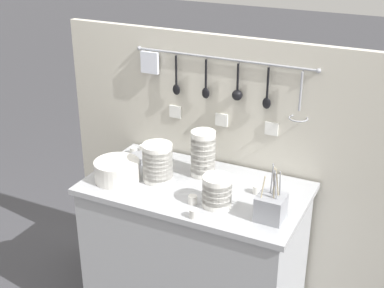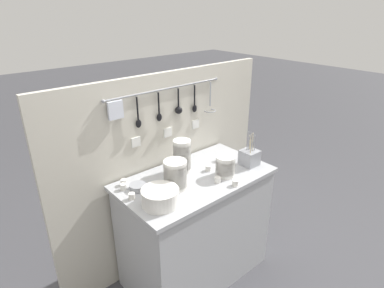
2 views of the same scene
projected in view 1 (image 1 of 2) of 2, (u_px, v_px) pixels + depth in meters
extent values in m
cube|color=#ADAFB5|center=(195.00, 189.00, 2.73)|extent=(1.13, 0.63, 0.03)
cube|color=#ADAFB5|center=(195.00, 261.00, 2.91)|extent=(1.08, 0.60, 0.87)
cube|color=beige|center=(222.00, 175.00, 3.05)|extent=(1.93, 0.04, 1.60)
cylinder|color=#93969E|center=(222.00, 59.00, 2.74)|extent=(0.99, 0.01, 0.01)
sphere|color=#93969E|center=(139.00, 48.00, 2.94)|extent=(0.02, 0.02, 0.02)
sphere|color=#93969E|center=(319.00, 71.00, 2.54)|extent=(0.02, 0.02, 0.02)
cube|color=silver|center=(150.00, 63.00, 2.93)|extent=(0.10, 0.02, 0.12)
cylinder|color=#93969E|center=(150.00, 51.00, 2.91)|extent=(0.01, 0.01, 0.02)
cylinder|color=black|center=(176.00, 71.00, 2.87)|extent=(0.01, 0.01, 0.16)
ellipsoid|color=black|center=(176.00, 90.00, 2.92)|extent=(0.04, 0.02, 0.06)
cylinder|color=#93969E|center=(177.00, 54.00, 2.84)|extent=(0.01, 0.01, 0.02)
cylinder|color=black|center=(206.00, 74.00, 2.80)|extent=(0.01, 0.01, 0.16)
ellipsoid|color=black|center=(206.00, 93.00, 2.84)|extent=(0.04, 0.02, 0.06)
cylinder|color=#93969E|center=(207.00, 58.00, 2.77)|extent=(0.01, 0.01, 0.02)
cylinder|color=black|center=(238.00, 78.00, 2.73)|extent=(0.01, 0.01, 0.15)
sphere|color=black|center=(237.00, 95.00, 2.76)|extent=(0.06, 0.06, 0.06)
cylinder|color=#93969E|center=(239.00, 62.00, 2.70)|extent=(0.01, 0.01, 0.02)
cylinder|color=black|center=(268.00, 83.00, 2.66)|extent=(0.01, 0.01, 0.16)
ellipsoid|color=black|center=(267.00, 103.00, 2.71)|extent=(0.04, 0.02, 0.06)
cylinder|color=#93969E|center=(270.00, 66.00, 2.64)|extent=(0.01, 0.01, 0.02)
cylinder|color=#93969E|center=(301.00, 92.00, 2.60)|extent=(0.01, 0.01, 0.20)
torus|color=#93969E|center=(298.00, 118.00, 2.66)|extent=(0.10, 0.10, 0.01)
cylinder|color=#93969E|center=(303.00, 70.00, 2.57)|extent=(0.01, 0.01, 0.02)
cube|color=white|center=(175.00, 112.00, 3.00)|extent=(0.07, 0.01, 0.07)
cube|color=white|center=(222.00, 120.00, 2.89)|extent=(0.07, 0.01, 0.07)
cube|color=white|center=(272.00, 129.00, 2.77)|extent=(0.07, 0.01, 0.07)
cylinder|color=silver|center=(158.00, 176.00, 2.77)|extent=(0.16, 0.16, 0.04)
cylinder|color=silver|center=(158.00, 172.00, 2.77)|extent=(0.16, 0.16, 0.04)
cylinder|color=silver|center=(158.00, 168.00, 2.76)|extent=(0.16, 0.16, 0.04)
cylinder|color=silver|center=(158.00, 164.00, 2.75)|extent=(0.16, 0.16, 0.04)
cylinder|color=silver|center=(158.00, 160.00, 2.74)|extent=(0.16, 0.16, 0.04)
cylinder|color=silver|center=(157.00, 156.00, 2.73)|extent=(0.16, 0.16, 0.04)
cylinder|color=silver|center=(157.00, 152.00, 2.72)|extent=(0.16, 0.16, 0.04)
cylinder|color=silver|center=(157.00, 148.00, 2.71)|extent=(0.16, 0.16, 0.04)
cylinder|color=silver|center=(203.00, 170.00, 2.83)|extent=(0.13, 0.13, 0.05)
cylinder|color=silver|center=(203.00, 166.00, 2.81)|extent=(0.13, 0.13, 0.05)
cylinder|color=silver|center=(203.00, 161.00, 2.80)|extent=(0.13, 0.13, 0.05)
cylinder|color=silver|center=(203.00, 156.00, 2.79)|extent=(0.13, 0.13, 0.05)
cylinder|color=silver|center=(203.00, 151.00, 2.78)|extent=(0.13, 0.13, 0.05)
cylinder|color=silver|center=(203.00, 146.00, 2.77)|extent=(0.13, 0.13, 0.05)
cylinder|color=silver|center=(203.00, 141.00, 2.76)|extent=(0.13, 0.13, 0.05)
cylinder|color=silver|center=(203.00, 136.00, 2.74)|extent=(0.13, 0.13, 0.05)
cylinder|color=silver|center=(217.00, 201.00, 2.54)|extent=(0.14, 0.14, 0.05)
cylinder|color=silver|center=(217.00, 196.00, 2.53)|extent=(0.14, 0.14, 0.05)
cylinder|color=silver|center=(217.00, 191.00, 2.52)|extent=(0.14, 0.14, 0.05)
cylinder|color=silver|center=(217.00, 186.00, 2.51)|extent=(0.14, 0.14, 0.05)
cylinder|color=silver|center=(217.00, 181.00, 2.50)|extent=(0.14, 0.14, 0.05)
cylinder|color=silver|center=(118.00, 179.00, 2.78)|extent=(0.24, 0.24, 0.01)
cylinder|color=silver|center=(118.00, 177.00, 2.78)|extent=(0.24, 0.24, 0.01)
cylinder|color=silver|center=(117.00, 176.00, 2.78)|extent=(0.24, 0.24, 0.01)
cylinder|color=silver|center=(117.00, 174.00, 2.77)|extent=(0.24, 0.24, 0.01)
cylinder|color=silver|center=(117.00, 173.00, 2.77)|extent=(0.24, 0.24, 0.01)
cylinder|color=silver|center=(117.00, 171.00, 2.77)|extent=(0.24, 0.24, 0.01)
cylinder|color=silver|center=(117.00, 170.00, 2.76)|extent=(0.24, 0.24, 0.01)
cylinder|color=silver|center=(117.00, 168.00, 2.76)|extent=(0.24, 0.24, 0.01)
cylinder|color=silver|center=(117.00, 167.00, 2.75)|extent=(0.24, 0.24, 0.01)
cylinder|color=silver|center=(117.00, 165.00, 2.75)|extent=(0.24, 0.24, 0.01)
cylinder|color=silver|center=(117.00, 164.00, 2.75)|extent=(0.24, 0.24, 0.01)
cylinder|color=silver|center=(117.00, 162.00, 2.74)|extent=(0.24, 0.24, 0.01)
cylinder|color=#93969E|center=(140.00, 158.00, 2.98)|extent=(0.11, 0.11, 0.04)
cube|color=#93969E|center=(271.00, 207.00, 2.42)|extent=(0.13, 0.13, 0.12)
cylinder|color=#C6B793|center=(280.00, 190.00, 2.39)|extent=(0.01, 0.01, 0.17)
cylinder|color=#93969E|center=(274.00, 185.00, 2.39)|extent=(0.03, 0.01, 0.21)
cylinder|color=#93969E|center=(276.00, 191.00, 2.35)|extent=(0.03, 0.01, 0.20)
cylinder|color=#93969E|center=(280.00, 189.00, 2.38)|extent=(0.01, 0.03, 0.19)
cylinder|color=#C6B793|center=(274.00, 189.00, 2.36)|extent=(0.02, 0.01, 0.21)
cylinder|color=#C6B793|center=(262.00, 193.00, 2.37)|extent=(0.02, 0.02, 0.16)
cylinder|color=#93969E|center=(273.00, 190.00, 2.37)|extent=(0.02, 0.03, 0.19)
cylinder|color=#C6B793|center=(278.00, 188.00, 2.38)|extent=(0.03, 0.02, 0.19)
cylinder|color=#93969E|center=(271.00, 185.00, 2.39)|extent=(0.02, 0.04, 0.21)
cylinder|color=silver|center=(143.00, 149.00, 3.09)|extent=(0.04, 0.04, 0.04)
cylinder|color=silver|center=(220.00, 187.00, 2.67)|extent=(0.04, 0.04, 0.04)
cylinder|color=silver|center=(118.00, 160.00, 2.95)|extent=(0.04, 0.04, 0.04)
cylinder|color=silver|center=(194.00, 213.00, 2.44)|extent=(0.04, 0.04, 0.04)
cylinder|color=silver|center=(134.00, 151.00, 3.06)|extent=(0.04, 0.04, 0.04)
cylinder|color=silver|center=(193.00, 200.00, 2.56)|extent=(0.04, 0.04, 0.04)
cylinder|color=silver|center=(257.00, 190.00, 2.65)|extent=(0.04, 0.04, 0.04)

